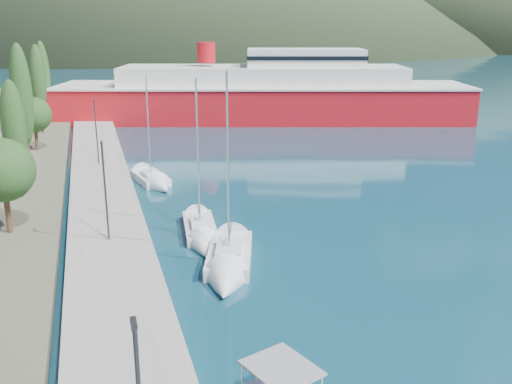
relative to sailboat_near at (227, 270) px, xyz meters
name	(u,v)px	position (x,y,z in m)	size (l,w,h in m)	color
ground	(128,83)	(2.86, 110.01, -0.32)	(1400.00, 1400.00, 0.00)	#113F52
quay	(103,197)	(-6.14, 16.01, 0.08)	(5.00, 88.00, 0.80)	gray
tree_row	(21,119)	(-12.15, 21.99, 5.60)	(4.00, 64.00, 11.28)	#47301E
lamp_posts	(105,190)	(-6.14, 5.06, 3.76)	(0.15, 43.04, 6.06)	#2D2D33
sailboat_near	(227,270)	(0.00, 0.00, 0.00)	(4.93, 8.79, 12.10)	silver
sailboat_mid	(202,238)	(-0.35, 5.41, -0.05)	(2.88, 7.89, 11.10)	silver
sailboat_far	(156,183)	(-1.58, 19.43, -0.03)	(3.55, 7.26, 10.23)	silver
ferry	(265,96)	(17.81, 50.06, 3.19)	(59.31, 28.37, 11.56)	red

